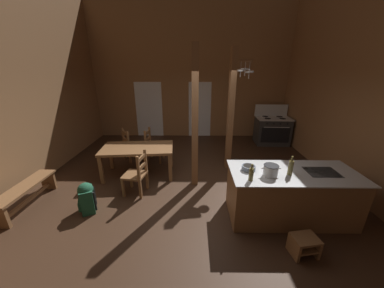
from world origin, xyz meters
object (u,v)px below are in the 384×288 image
step_stool (304,244)px  stockpot_on_counter (271,170)px  kitchen_island (290,194)px  backpack (87,197)px  stove_range (272,130)px  ladderback_chair_by_post (153,146)px  mixing_bowl_on_counter (249,168)px  ladderback_chair_near_window (137,174)px  bench_along_left_wall (26,192)px  bottle_tall_on_counter (291,167)px  bottle_short_on_counter (251,174)px  dining_table (138,150)px  ladderback_chair_at_table_end (131,145)px

step_stool → stockpot_on_counter: stockpot_on_counter is taller
kitchen_island → backpack: kitchen_island is taller
stove_range → ladderback_chair_by_post: size_ratio=1.39×
mixing_bowl_on_counter → ladderback_chair_near_window: bearing=163.3°
ladderback_chair_near_window → backpack: ladderback_chair_near_window is taller
backpack → stockpot_on_counter: size_ratio=1.92×
bench_along_left_wall → ladderback_chair_by_post: bearing=45.7°
bottle_tall_on_counter → stockpot_on_counter: bearing=-173.9°
ladderback_chair_by_post → bottle_short_on_counter: bearing=-52.1°
ladderback_chair_near_window → stockpot_on_counter: (2.46, -0.84, 0.54)m
dining_table → mixing_bowl_on_counter: 2.77m
ladderback_chair_near_window → step_stool: bearing=-29.1°
bottle_short_on_counter → ladderback_chair_near_window: bearing=154.6°
mixing_bowl_on_counter → kitchen_island: bearing=-4.7°
ladderback_chair_near_window → ladderback_chair_at_table_end: (-0.60, 1.71, 0.00)m
bottle_tall_on_counter → bottle_short_on_counter: bottle_tall_on_counter is taller
stove_range → bottle_tall_on_counter: (-1.15, -3.98, 0.55)m
kitchen_island → ladderback_chair_near_window: (-2.91, 0.71, 0.00)m
ladderback_chair_at_table_end → backpack: (-0.19, -2.33, -0.14)m
step_stool → bottle_tall_on_counter: size_ratio=1.20×
step_stool → bench_along_left_wall: bench_along_left_wall is taller
mixing_bowl_on_counter → backpack: bearing=179.6°
ladderback_chair_by_post → bench_along_left_wall: size_ratio=0.70×
dining_table → ladderback_chair_near_window: bearing=-78.1°
step_stool → bottle_tall_on_counter: bearing=90.8°
dining_table → stockpot_on_counter: size_ratio=5.70×
bottle_tall_on_counter → stove_range: bearing=74.0°
backpack → bottle_short_on_counter: bearing=-7.3°
bench_along_left_wall → bottle_short_on_counter: bearing=-7.3°
kitchen_island → mixing_bowl_on_counter: mixing_bowl_on_counter is taller
ladderback_chair_near_window → bottle_short_on_counter: 2.39m
kitchen_island → ladderback_chair_near_window: ladderback_chair_near_window is taller
ladderback_chair_near_window → bench_along_left_wall: ladderback_chair_near_window is taller
mixing_bowl_on_counter → bottle_tall_on_counter: size_ratio=0.71×
ladderback_chair_at_table_end → ladderback_chair_by_post: bearing=-4.3°
ladderback_chair_by_post → bottle_short_on_counter: bottle_short_on_counter is taller
kitchen_island → mixing_bowl_on_counter: bearing=175.3°
stove_range → backpack: size_ratio=2.21×
ladderback_chair_by_post → kitchen_island: bearing=-39.4°
stove_range → backpack: bearing=-141.2°
dining_table → ladderback_chair_by_post: ladderback_chair_by_post is taller
ladderback_chair_near_window → stockpot_on_counter: size_ratio=3.06×
mixing_bowl_on_counter → step_stool: bearing=-54.5°
stockpot_on_counter → bottle_tall_on_counter: size_ratio=0.94×
ladderback_chair_by_post → bottle_short_on_counter: size_ratio=3.39×
kitchen_island → stockpot_on_counter: bearing=-163.9°
step_stool → bottle_short_on_counter: 1.23m
kitchen_island → bench_along_left_wall: 4.97m
backpack → ladderback_chair_by_post: bearing=70.4°
mixing_bowl_on_counter → bottle_short_on_counter: bottle_short_on_counter is taller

